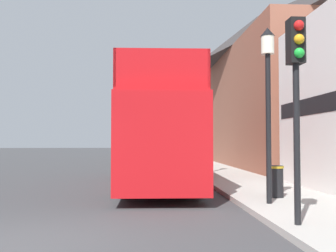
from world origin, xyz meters
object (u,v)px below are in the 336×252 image
tour_bus (159,136)px  lamp_post_second (204,110)px  lamp_post_nearest (268,81)px  litter_bin (275,180)px  lamp_post_third (187,116)px  parked_car_ahead_of_bus (167,159)px  traffic_signal (296,73)px

tour_bus → lamp_post_second: bearing=60.7°
tour_bus → lamp_post_nearest: size_ratio=2.27×
tour_bus → litter_bin: (3.04, -4.08, -1.28)m
lamp_post_third → tour_bus: bearing=-100.8°
tour_bus → lamp_post_second: 4.64m
lamp_post_nearest → lamp_post_third: size_ratio=0.91×
tour_bus → lamp_post_nearest: (2.53, -5.14, 1.30)m
parked_car_ahead_of_bus → lamp_post_nearest: size_ratio=1.03×
lamp_post_third → litter_bin: (0.58, -16.90, -2.86)m
parked_car_ahead_of_bus → lamp_post_nearest: (1.76, -12.77, 2.51)m
lamp_post_nearest → litter_bin: size_ratio=5.08×
lamp_post_nearest → litter_bin: 2.84m
traffic_signal → lamp_post_nearest: bearing=84.0°
lamp_post_second → lamp_post_nearest: bearing=-88.4°
lamp_post_second → parked_car_ahead_of_bus: bearing=111.6°
parked_car_ahead_of_bus → lamp_post_third: (1.69, 5.18, 2.79)m
tour_bus → lamp_post_third: bearing=80.5°
tour_bus → lamp_post_second: size_ratio=2.30×
tour_bus → litter_bin: tour_bus is taller
tour_bus → parked_car_ahead_of_bus: size_ratio=2.20×
parked_car_ahead_of_bus → tour_bus: bearing=-94.8°
tour_bus → parked_car_ahead_of_bus: tour_bus is taller
lamp_post_third → parked_car_ahead_of_bus: bearing=-108.0°
lamp_post_third → litter_bin: bearing=-88.0°
tour_bus → litter_bin: size_ratio=11.54×
parked_car_ahead_of_bus → lamp_post_third: 6.12m
parked_car_ahead_of_bus → lamp_post_nearest: bearing=-81.2°
traffic_signal → lamp_post_third: 20.44m
traffic_signal → lamp_post_nearest: 2.51m
traffic_signal → lamp_post_nearest: (0.26, 2.49, 0.25)m
lamp_post_nearest → lamp_post_second: 8.98m
parked_car_ahead_of_bus → traffic_signal: traffic_signal is taller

